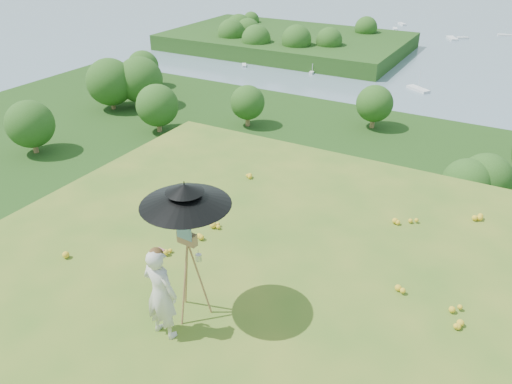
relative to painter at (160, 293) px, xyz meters
The scene contains 12 objects.
ground 2.10m from the painter, 30.14° to the left, with size 14.00×14.00×0.00m, color #3A6B1E.
forest_slope 46.75m from the painter, 87.33° to the left, with size 140.00×56.00×22.00m, color #17350E.
shoreline_tier 84.44m from the painter, 88.74° to the left, with size 170.00×28.00×8.00m, color slate.
peninsula 174.91m from the painter, 115.18° to the left, with size 90.00×60.00×12.00m, color #17350E, non-canonical shape.
slope_trees 39.33m from the painter, 87.33° to the left, with size 110.00×50.00×6.00m, color #264815, non-canonical shape.
harbor_town 81.81m from the painter, 88.74° to the left, with size 110.00×22.00×5.00m, color beige, non-canonical shape.
moored_boats 165.95m from the painter, 93.82° to the left, with size 140.00×140.00×0.70m, color silver, non-canonical shape.
wildflowers 2.21m from the painter, 36.13° to the left, with size 10.00×10.50×0.12m, color gold, non-canonical shape.
painter is the anchor object (origin of this frame).
field_easel 0.61m from the painter, 78.82° to the left, with size 0.66×0.66×1.74m, color #94633E, non-canonical shape.
sun_umbrella 1.31m from the painter, 79.34° to the left, with size 1.38×1.38×1.04m, color black, non-canonical shape.
painter_cap 0.77m from the painter, ahead, with size 0.21×0.25×0.10m, color #CC7076, non-canonical shape.
Camera 1 is at (2.49, -5.44, 5.82)m, focal length 35.00 mm.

